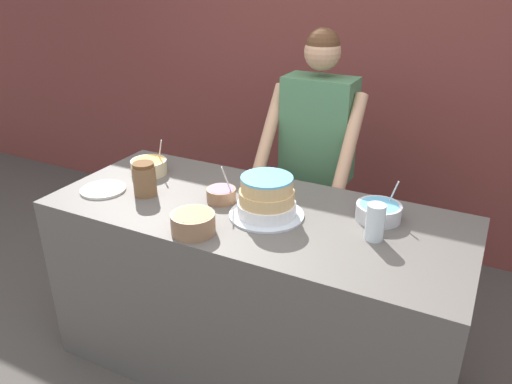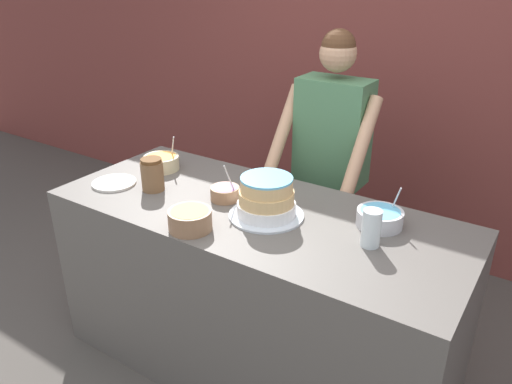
{
  "view_description": "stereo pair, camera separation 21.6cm",
  "coord_description": "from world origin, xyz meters",
  "px_view_note": "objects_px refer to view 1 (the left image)",
  "views": [
    {
      "loc": [
        0.92,
        -1.38,
        1.91
      ],
      "look_at": [
        0.03,
        0.36,
        1.0
      ],
      "focal_mm": 35.0,
      "sensor_mm": 36.0,
      "label": 1
    },
    {
      "loc": [
        1.11,
        -1.27,
        1.91
      ],
      "look_at": [
        0.03,
        0.36,
        1.0
      ],
      "focal_mm": 35.0,
      "sensor_mm": 36.0,
      "label": 2
    }
  ],
  "objects_px": {
    "frosting_bowl_olive": "(193,222)",
    "frosting_bowl_orange": "(149,166)",
    "person_baker": "(317,147)",
    "cake": "(267,198)",
    "frosting_bowl_blue": "(379,211)",
    "ceramic_plate": "(103,190)",
    "stoneware_jar": "(145,179)",
    "frosting_bowl_purple": "(221,194)",
    "drinking_glass": "(375,222)"
  },
  "relations": [
    {
      "from": "person_baker",
      "to": "frosting_bowl_purple",
      "type": "relative_size",
      "value": 8.18
    },
    {
      "from": "frosting_bowl_olive",
      "to": "ceramic_plate",
      "type": "xyz_separation_m",
      "value": [
        -0.62,
        0.15,
        -0.04
      ]
    },
    {
      "from": "person_baker",
      "to": "frosting_bowl_olive",
      "type": "relative_size",
      "value": 8.75
    },
    {
      "from": "frosting_bowl_orange",
      "to": "ceramic_plate",
      "type": "xyz_separation_m",
      "value": [
        -0.06,
        -0.28,
        -0.04
      ]
    },
    {
      "from": "frosting_bowl_orange",
      "to": "ceramic_plate",
      "type": "relative_size",
      "value": 0.86
    },
    {
      "from": "frosting_bowl_blue",
      "to": "frosting_bowl_orange",
      "type": "relative_size",
      "value": 1.04
    },
    {
      "from": "cake",
      "to": "frosting_bowl_olive",
      "type": "bearing_deg",
      "value": -126.6
    },
    {
      "from": "frosting_bowl_blue",
      "to": "frosting_bowl_olive",
      "type": "xyz_separation_m",
      "value": [
        -0.65,
        -0.46,
        0.01
      ]
    },
    {
      "from": "ceramic_plate",
      "to": "drinking_glass",
      "type": "bearing_deg",
      "value": 6.22
    },
    {
      "from": "cake",
      "to": "drinking_glass",
      "type": "relative_size",
      "value": 2.17
    },
    {
      "from": "frosting_bowl_orange",
      "to": "drinking_glass",
      "type": "height_order",
      "value": "frosting_bowl_orange"
    },
    {
      "from": "person_baker",
      "to": "frosting_bowl_blue",
      "type": "relative_size",
      "value": 8.25
    },
    {
      "from": "cake",
      "to": "frosting_bowl_olive",
      "type": "height_order",
      "value": "cake"
    },
    {
      "from": "cake",
      "to": "drinking_glass",
      "type": "height_order",
      "value": "cake"
    },
    {
      "from": "frosting_bowl_blue",
      "to": "frosting_bowl_purple",
      "type": "bearing_deg",
      "value": -167.72
    },
    {
      "from": "frosting_bowl_purple",
      "to": "ceramic_plate",
      "type": "relative_size",
      "value": 0.9
    },
    {
      "from": "drinking_glass",
      "to": "frosting_bowl_purple",
      "type": "bearing_deg",
      "value": 178.24
    },
    {
      "from": "frosting_bowl_blue",
      "to": "frosting_bowl_purple",
      "type": "distance_m",
      "value": 0.71
    },
    {
      "from": "frosting_bowl_purple",
      "to": "frosting_bowl_orange",
      "type": "xyz_separation_m",
      "value": [
        -0.51,
        0.11,
        0.01
      ]
    },
    {
      "from": "frosting_bowl_olive",
      "to": "cake",
      "type": "bearing_deg",
      "value": 53.4
    },
    {
      "from": "cake",
      "to": "frosting_bowl_purple",
      "type": "bearing_deg",
      "value": 171.8
    },
    {
      "from": "frosting_bowl_blue",
      "to": "drinking_glass",
      "type": "relative_size",
      "value": 1.27
    },
    {
      "from": "frosting_bowl_blue",
      "to": "drinking_glass",
      "type": "xyz_separation_m",
      "value": [
        0.03,
        -0.17,
        0.04
      ]
    },
    {
      "from": "frosting_bowl_purple",
      "to": "stoneware_jar",
      "type": "height_order",
      "value": "frosting_bowl_purple"
    },
    {
      "from": "drinking_glass",
      "to": "frosting_bowl_olive",
      "type": "bearing_deg",
      "value": -157.02
    },
    {
      "from": "person_baker",
      "to": "frosting_bowl_blue",
      "type": "height_order",
      "value": "person_baker"
    },
    {
      "from": "cake",
      "to": "drinking_glass",
      "type": "distance_m",
      "value": 0.47
    },
    {
      "from": "frosting_bowl_olive",
      "to": "ceramic_plate",
      "type": "bearing_deg",
      "value": 166.9
    },
    {
      "from": "ceramic_plate",
      "to": "frosting_bowl_orange",
      "type": "bearing_deg",
      "value": 76.99
    },
    {
      "from": "frosting_bowl_orange",
      "to": "frosting_bowl_blue",
      "type": "bearing_deg",
      "value": 1.76
    },
    {
      "from": "frosting_bowl_olive",
      "to": "frosting_bowl_purple",
      "type": "height_order",
      "value": "frosting_bowl_purple"
    },
    {
      "from": "person_baker",
      "to": "stoneware_jar",
      "type": "height_order",
      "value": "person_baker"
    },
    {
      "from": "frosting_bowl_blue",
      "to": "frosting_bowl_purple",
      "type": "relative_size",
      "value": 0.99
    },
    {
      "from": "person_baker",
      "to": "cake",
      "type": "height_order",
      "value": "person_baker"
    },
    {
      "from": "frosting_bowl_blue",
      "to": "stoneware_jar",
      "type": "distance_m",
      "value": 1.09
    },
    {
      "from": "drinking_glass",
      "to": "stoneware_jar",
      "type": "xyz_separation_m",
      "value": [
        -1.09,
        -0.08,
        0.0
      ]
    },
    {
      "from": "person_baker",
      "to": "frosting_bowl_blue",
      "type": "bearing_deg",
      "value": -48.51
    },
    {
      "from": "frosting_bowl_purple",
      "to": "frosting_bowl_orange",
      "type": "height_order",
      "value": "frosting_bowl_purple"
    },
    {
      "from": "frosting_bowl_purple",
      "to": "stoneware_jar",
      "type": "relative_size",
      "value": 1.21
    },
    {
      "from": "cake",
      "to": "ceramic_plate",
      "type": "height_order",
      "value": "cake"
    },
    {
      "from": "frosting_bowl_blue",
      "to": "stoneware_jar",
      "type": "xyz_separation_m",
      "value": [
        -1.06,
        -0.26,
        0.04
      ]
    },
    {
      "from": "frosting_bowl_olive",
      "to": "frosting_bowl_orange",
      "type": "distance_m",
      "value": 0.7
    },
    {
      "from": "frosting_bowl_olive",
      "to": "stoneware_jar",
      "type": "height_order",
      "value": "stoneware_jar"
    },
    {
      "from": "person_baker",
      "to": "drinking_glass",
      "type": "bearing_deg",
      "value": -54.5
    },
    {
      "from": "cake",
      "to": "ceramic_plate",
      "type": "bearing_deg",
      "value": -171.22
    },
    {
      "from": "frosting_bowl_olive",
      "to": "stoneware_jar",
      "type": "bearing_deg",
      "value": 153.41
    },
    {
      "from": "frosting_bowl_olive",
      "to": "frosting_bowl_orange",
      "type": "height_order",
      "value": "frosting_bowl_orange"
    },
    {
      "from": "cake",
      "to": "frosting_bowl_olive",
      "type": "distance_m",
      "value": 0.34
    },
    {
      "from": "ceramic_plate",
      "to": "frosting_bowl_blue",
      "type": "bearing_deg",
      "value": 13.95
    },
    {
      "from": "frosting_bowl_purple",
      "to": "ceramic_plate",
      "type": "distance_m",
      "value": 0.6
    }
  ]
}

